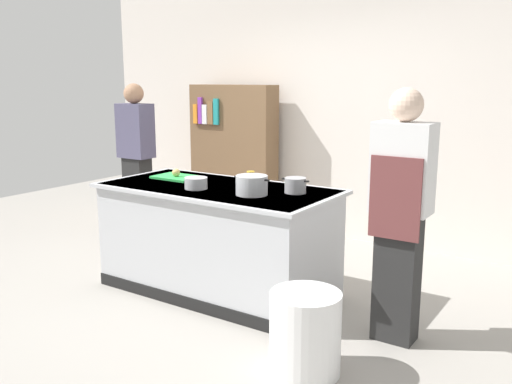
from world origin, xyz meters
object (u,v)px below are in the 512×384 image
Objects in this scene: mixing_bowl at (196,183)px; person_chef at (400,211)px; person_guest at (136,156)px; trash_bin at (305,333)px; onion at (176,173)px; juice_cup at (251,177)px; stock_pot at (252,185)px; bookshelf at (233,156)px; sauce_pan at (295,185)px.

mixing_bowl is 1.66m from person_chef.
person_guest is (-3.36, 0.90, -0.00)m from person_chef.
trash_bin is 3.53m from person_guest.
person_guest is (-1.27, 0.76, -0.04)m from onion.
mixing_bowl is 0.11× the size of person_guest.
person_chef is at bearing -13.42° from juice_cup.
juice_cup reaches higher than onion.
onion is 0.72× the size of juice_cup.
stock_pot reaches higher than trash_bin.
stock_pot reaches higher than mixing_bowl.
trash_bin is at bearing -47.06° from bookshelf.
stock_pot is 0.35m from sauce_pan.
person_chef is (2.09, -0.13, -0.04)m from onion.
juice_cup is at bearing 56.16° from person_guest.
bookshelf is (-2.70, 1.84, -0.06)m from person_chef.
person_chef reaches higher than bookshelf.
person_guest is at bearing 151.91° from trash_bin.
onion is 0.39× the size of mixing_bowl.
bookshelf is (-2.40, 2.58, 0.59)m from trash_bin.
juice_cup is 1.47m from person_chef.
mixing_bowl is at bearing -29.97° from onion.
trash_bin is (0.60, -0.92, -0.70)m from sauce_pan.
bookshelf is at bearing 68.47° from person_chef.
person_guest is (-1.93, 0.55, -0.04)m from juice_cup.
juice_cup is (0.22, 0.46, 0.00)m from mixing_bowl.
mixing_bowl is at bearing -115.76° from juice_cup.
person_chef is at bearing 3.15° from stock_pot.
onion is 0.50m from mixing_bowl.
stock_pot is 0.18× the size of person_guest.
person_guest is at bearing 87.84° from person_chef.
person_guest is at bearing 163.98° from juice_cup.
mixing_bowl is at bearing 106.82° from person_chef.
person_guest is at bearing -124.94° from bookshelf.
sauce_pan is (1.18, 0.05, 0.00)m from onion.
onion is at bearing -177.55° from sauce_pan.
person_chef reaches higher than mixing_bowl.
person_chef is 3.27m from bookshelf.
juice_cup is 0.06× the size of person_chef.
bookshelf is at bearing 130.24° from juice_cup.
mixing_bowl is at bearing -157.97° from sauce_pan.
trash_bin is (1.13, -1.08, -0.69)m from juice_cup.
mixing_bowl is at bearing 155.38° from trash_bin.
sauce_pan is 1.31m from trash_bin.
bookshelf is at bearing 132.94° from trash_bin.
stock_pot is at bearing 141.47° from trash_bin.
sauce_pan is at bearing -16.58° from juice_cup.
juice_cup is 1.97m from bookshelf.
mixing_bowl is (0.44, -0.25, -0.01)m from onion.
sauce_pan is (0.24, 0.25, -0.02)m from stock_pot.
trash_bin is 3.57m from bookshelf.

